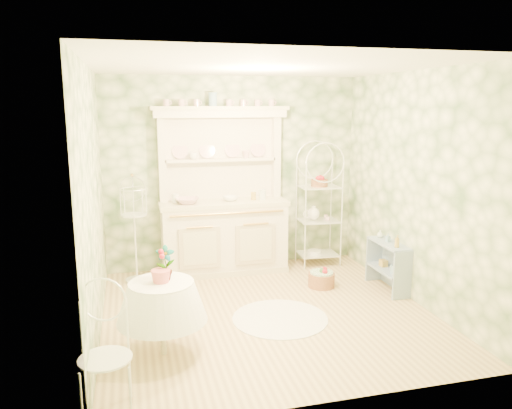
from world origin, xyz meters
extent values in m
plane|color=#D4B97F|center=(0.00, 0.00, 0.00)|extent=(3.60, 3.60, 0.00)
plane|color=white|center=(0.00, 0.00, 2.70)|extent=(3.60, 3.60, 0.00)
plane|color=#EDECC6|center=(-1.80, 0.00, 1.35)|extent=(3.60, 3.60, 0.00)
plane|color=#EDECC6|center=(1.80, 0.00, 1.35)|extent=(3.60, 3.60, 0.00)
plane|color=#EDECC6|center=(0.00, 1.80, 1.35)|extent=(3.60, 3.60, 0.00)
plane|color=#EDECC6|center=(0.00, -1.80, 1.35)|extent=(3.60, 3.60, 0.00)
cube|color=white|center=(-0.20, 1.52, 1.15)|extent=(1.87, 0.61, 2.29)
cube|color=white|center=(1.20, 1.52, 0.87)|extent=(0.56, 0.42, 1.74)
cube|color=#8DA5C0|center=(1.68, 0.32, 0.32)|extent=(0.29, 0.76, 0.65)
cylinder|color=white|center=(-1.20, -0.68, 0.40)|extent=(0.96, 0.96, 0.80)
cube|color=white|center=(-1.68, -1.51, 0.40)|extent=(0.43, 0.43, 0.79)
cube|color=white|center=(-1.40, 1.39, 0.72)|extent=(0.35, 0.35, 1.43)
cylinder|color=#A16843|center=(0.90, 0.61, 0.11)|extent=(0.46, 0.46, 0.22)
cylinder|color=white|center=(0.09, -0.20, 0.00)|extent=(1.32, 1.32, 0.01)
imported|color=white|center=(-0.70, 1.47, 1.02)|extent=(0.34, 0.34, 0.08)
imported|color=white|center=(-0.10, 1.51, 1.02)|extent=(0.28, 0.28, 0.07)
imported|color=white|center=(-0.58, 1.67, 1.61)|extent=(0.13, 0.13, 0.09)
imported|color=white|center=(0.16, 1.68, 1.61)|extent=(0.14, 0.14, 0.10)
imported|color=#3F7238|center=(-1.15, -0.65, 0.85)|extent=(0.17, 0.12, 0.33)
imported|color=#B7963D|center=(1.66, 0.10, 0.68)|extent=(0.07, 0.07, 0.15)
imported|color=#7EA8C4|center=(1.68, 0.36, 0.65)|extent=(0.06, 0.06, 0.11)
imported|color=silver|center=(1.68, 0.56, 0.65)|extent=(0.10, 0.10, 0.10)
camera|label=1|loc=(-1.44, -5.10, 2.31)|focal=35.00mm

